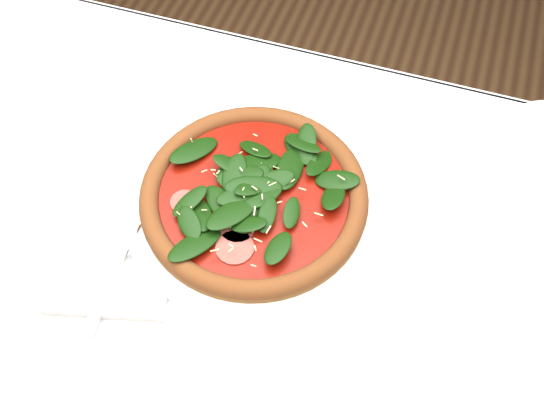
% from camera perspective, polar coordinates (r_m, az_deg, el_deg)
% --- Properties ---
extents(ground, '(6.00, 6.00, 0.00)m').
position_cam_1_polar(ground, '(1.55, -3.90, -17.13)').
color(ground, brown).
rests_on(ground, ground).
extents(dining_table, '(1.21, 0.81, 0.75)m').
position_cam_1_polar(dining_table, '(0.94, -6.16, -5.92)').
color(dining_table, silver).
rests_on(dining_table, ground).
extents(plate, '(0.37, 0.37, 0.02)m').
position_cam_1_polar(plate, '(0.87, -1.68, 0.22)').
color(plate, white).
rests_on(plate, dining_table).
extents(pizza, '(0.39, 0.39, 0.04)m').
position_cam_1_polar(pizza, '(0.85, -1.72, 1.02)').
color(pizza, '#956124').
rests_on(pizza, plate).
extents(napkin, '(0.17, 0.11, 0.01)m').
position_cam_1_polar(napkin, '(0.83, -15.20, -7.90)').
color(napkin, silver).
rests_on(napkin, dining_table).
extents(fork, '(0.04, 0.17, 0.00)m').
position_cam_1_polar(fork, '(0.83, -14.60, -5.82)').
color(fork, silver).
rests_on(fork, napkin).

